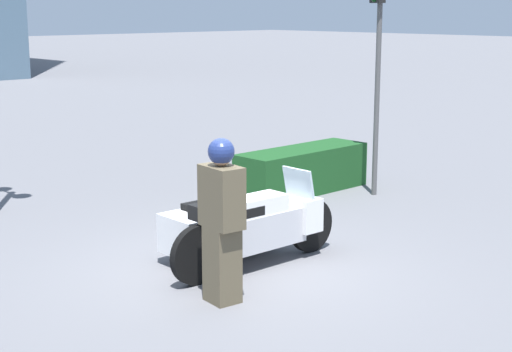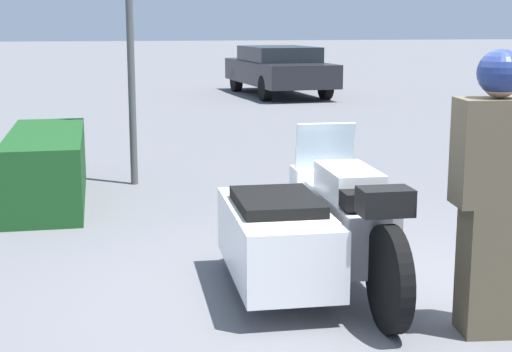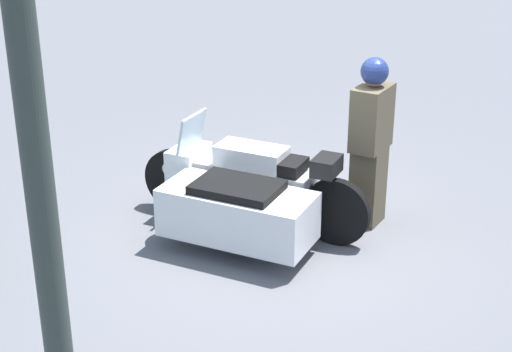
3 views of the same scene
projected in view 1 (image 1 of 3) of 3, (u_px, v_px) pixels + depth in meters
ground_plane at (235, 271)px, 9.78m from camera, size 160.00×160.00×0.00m
police_motorcycle at (241, 225)px, 10.10m from camera, size 2.65×1.24×1.18m
officer_rider at (222, 217)px, 8.56m from camera, size 0.37×0.54×1.85m
hedge_bush_curbside at (302, 170)px, 13.90m from camera, size 2.62×0.82×0.79m
traffic_light_near at (377, 57)px, 13.27m from camera, size 0.22×0.29×3.70m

